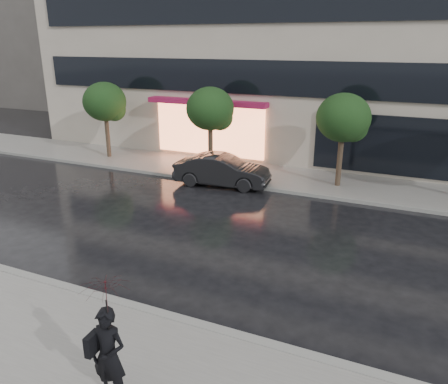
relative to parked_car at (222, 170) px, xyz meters
The scene contains 11 objects.
ground 8.49m from the parked_car, 78.86° to the right, with size 120.00×120.00×0.00m, color black.
sidewalk_near 11.68m from the parked_car, 81.95° to the right, with size 60.00×4.50×0.12m, color slate.
sidewalk_far 2.62m from the parked_car, 50.03° to the left, with size 60.00×3.50×0.12m, color slate.
curb_near 9.46m from the parked_car, 80.03° to the right, with size 60.00×0.25×0.14m, color gray.
curb_far 1.75m from the parked_car, ahead, with size 60.00×0.25×0.14m, color gray.
bg_building_left 32.20m from the parked_car, 146.13° to the left, with size 14.00×10.00×12.00m, color #59544F.
tree_far_west 7.84m from the parked_car, 166.67° to the left, with size 2.20×2.20×3.99m.
tree_mid_west 3.12m from the parked_car, 127.02° to the left, with size 2.20×2.20×3.99m.
tree_mid_east 5.49m from the parked_car, 20.23° to the left, with size 2.20×2.20×3.99m.
parked_car is the anchor object (origin of this frame).
pedestrian_with_umbrella 12.23m from the parked_car, 74.31° to the right, with size 0.85×0.87×2.32m.
Camera 1 is at (5.82, -8.09, 5.94)m, focal length 35.00 mm.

